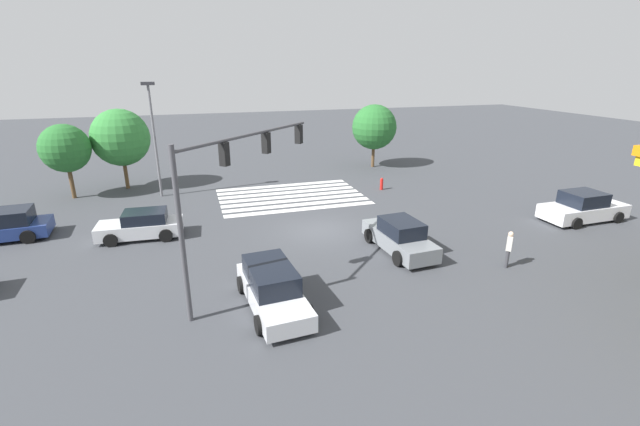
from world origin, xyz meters
TOP-DOWN VIEW (x-y plane):
  - ground_plane at (0.00, 0.00)m, footprint 123.43×123.43m
  - crosswalk_markings at (0.00, -6.58)m, footprint 9.53×6.30m
  - traffic_signal_mast at (4.78, 4.78)m, footprint 5.76×5.76m
  - car_0 at (15.68, -3.51)m, footprint 4.59×2.41m
  - car_2 at (8.99, -1.73)m, footprint 4.20×2.09m
  - car_3 at (3.89, 6.69)m, footprint 2.24×4.84m
  - car_4 at (-14.75, 2.83)m, footprint 4.92×2.27m
  - car_5 at (-2.81, 3.65)m, footprint 2.13×4.63m
  - pedestrian at (-6.55, 6.57)m, footprint 0.41×0.41m
  - street_light_pole_a at (8.37, -9.22)m, footprint 0.80×0.36m
  - tree_corner_a at (13.92, -10.49)m, footprint 3.09×3.09m
  - tree_corner_b at (10.77, -12.00)m, footprint 3.91×3.91m
  - tree_corner_c at (-8.85, -13.15)m, footprint 3.75×3.75m
  - fire_hydrant at (-6.51, -6.30)m, footprint 0.22×0.22m

SIDE VIEW (x-z plane):
  - ground_plane at x=0.00m, z-range 0.00..0.00m
  - crosswalk_markings at x=0.00m, z-range 0.00..0.01m
  - fire_hydrant at x=-6.51m, z-range 0.00..0.86m
  - car_2 at x=8.99m, z-range -0.04..1.38m
  - car_0 at x=15.68m, z-range -0.06..1.49m
  - car_5 at x=-2.81m, z-range -0.07..1.52m
  - car_3 at x=3.89m, z-range -0.04..1.51m
  - car_4 at x=-14.75m, z-range -0.09..1.58m
  - pedestrian at x=-6.55m, z-range 0.10..1.76m
  - tree_corner_a at x=13.92m, z-range 0.89..5.77m
  - tree_corner_c at x=-8.85m, z-range 0.77..6.07m
  - tree_corner_b at x=10.77m, z-range 0.84..6.44m
  - street_light_pole_a at x=8.37m, z-range 0.78..8.19m
  - traffic_signal_mast at x=4.78m, z-range 1.56..7.70m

